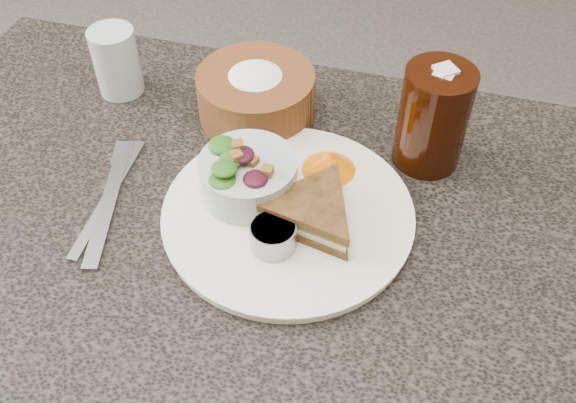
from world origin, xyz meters
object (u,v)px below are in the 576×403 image
(bread_basket, at_px, (256,88))
(water_glass, at_px, (116,61))
(sandwich, at_px, (312,212))
(cola_glass, at_px, (434,114))
(dinner_plate, at_px, (288,214))
(salad_bowl, at_px, (248,171))
(dining_table, at_px, (245,372))
(dressing_ramekin, at_px, (273,236))

(bread_basket, relative_size, water_glass, 1.65)
(sandwich, bearing_deg, cola_glass, 66.24)
(dinner_plate, bearing_deg, bread_basket, 118.27)
(sandwich, relative_size, water_glass, 1.44)
(salad_bowl, height_order, water_glass, water_glass)
(bread_basket, bearing_deg, dining_table, -81.80)
(dinner_plate, distance_m, cola_glass, 0.22)
(dining_table, height_order, dressing_ramekin, dressing_ramekin)
(dining_table, bearing_deg, salad_bowl, 77.42)
(cola_glass, bearing_deg, water_glass, 176.48)
(cola_glass, height_order, water_glass, cola_glass)
(dinner_plate, height_order, cola_glass, cola_glass)
(salad_bowl, bearing_deg, dining_table, -102.58)
(salad_bowl, distance_m, cola_glass, 0.25)
(sandwich, xyz_separation_m, cola_glass, (0.12, 0.16, 0.04))
(sandwich, height_order, cola_glass, cola_glass)
(bread_basket, bearing_deg, salad_bowl, -75.77)
(salad_bowl, xyz_separation_m, bread_basket, (-0.04, 0.16, -0.00))
(dinner_plate, distance_m, sandwich, 0.04)
(bread_basket, bearing_deg, dressing_ramekin, -68.13)
(bread_basket, height_order, water_glass, water_glass)
(bread_basket, relative_size, cola_glass, 1.09)
(cola_glass, relative_size, water_glass, 1.51)
(dressing_ramekin, height_order, water_glass, water_glass)
(dressing_ramekin, relative_size, cola_glass, 0.36)
(cola_glass, bearing_deg, bread_basket, 173.85)
(salad_bowl, xyz_separation_m, cola_glass, (0.20, 0.13, 0.03))
(cola_glass, xyz_separation_m, water_glass, (-0.46, 0.03, -0.03))
(salad_bowl, relative_size, cola_glass, 0.80)
(dining_table, height_order, sandwich, sandwich)
(dinner_plate, bearing_deg, dining_table, -156.69)
(dining_table, xyz_separation_m, dressing_ramekin, (0.06, -0.03, 0.40))
(sandwich, relative_size, salad_bowl, 1.19)
(salad_bowl, relative_size, water_glass, 1.21)
(dining_table, relative_size, salad_bowl, 8.29)
(dinner_plate, relative_size, salad_bowl, 2.52)
(dining_table, bearing_deg, cola_glass, 40.31)
(bread_basket, xyz_separation_m, water_glass, (-0.21, 0.00, 0.00))
(salad_bowl, relative_size, dressing_ramekin, 2.21)
(dressing_ramekin, bearing_deg, dining_table, 157.05)
(dinner_plate, distance_m, water_glass, 0.36)
(dressing_ramekin, xyz_separation_m, cola_glass, (0.15, 0.21, 0.05))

